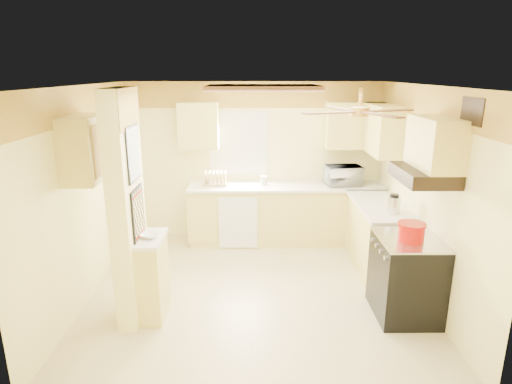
{
  "coord_description": "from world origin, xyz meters",
  "views": [
    {
      "loc": [
        -0.03,
        -4.83,
        2.66
      ],
      "look_at": [
        0.01,
        0.35,
        1.18
      ],
      "focal_mm": 30.0,
      "sensor_mm": 36.0,
      "label": 1
    }
  ],
  "objects_px": {
    "stove": "(406,277)",
    "microwave": "(343,175)",
    "bowl": "(150,236)",
    "dutch_oven": "(411,232)",
    "kettle": "(394,204)"
  },
  "relations": [
    {
      "from": "stove",
      "to": "microwave",
      "type": "distance_m",
      "value": 2.28
    },
    {
      "from": "stove",
      "to": "microwave",
      "type": "xyz_separation_m",
      "value": [
        -0.28,
        2.17,
        0.63
      ]
    },
    {
      "from": "bowl",
      "to": "dutch_oven",
      "type": "distance_m",
      "value": 2.78
    },
    {
      "from": "stove",
      "to": "kettle",
      "type": "relative_size",
      "value": 3.69
    },
    {
      "from": "stove",
      "to": "bowl",
      "type": "relative_size",
      "value": 4.94
    },
    {
      "from": "bowl",
      "to": "kettle",
      "type": "distance_m",
      "value": 2.96
    },
    {
      "from": "stove",
      "to": "microwave",
      "type": "height_order",
      "value": "microwave"
    },
    {
      "from": "microwave",
      "to": "bowl",
      "type": "height_order",
      "value": "microwave"
    },
    {
      "from": "stove",
      "to": "dutch_oven",
      "type": "bearing_deg",
      "value": -104.52
    },
    {
      "from": "dutch_oven",
      "to": "kettle",
      "type": "xyz_separation_m",
      "value": [
        0.07,
        0.82,
        0.04
      ]
    },
    {
      "from": "kettle",
      "to": "stove",
      "type": "bearing_deg",
      "value": -94.22
    },
    {
      "from": "kettle",
      "to": "bowl",
      "type": "bearing_deg",
      "value": -164.7
    },
    {
      "from": "microwave",
      "to": "bowl",
      "type": "bearing_deg",
      "value": 33.25
    },
    {
      "from": "bowl",
      "to": "microwave",
      "type": "bearing_deg",
      "value": 40.98
    },
    {
      "from": "bowl",
      "to": "kettle",
      "type": "xyz_separation_m",
      "value": [
        2.85,
        0.78,
        0.09
      ]
    }
  ]
}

